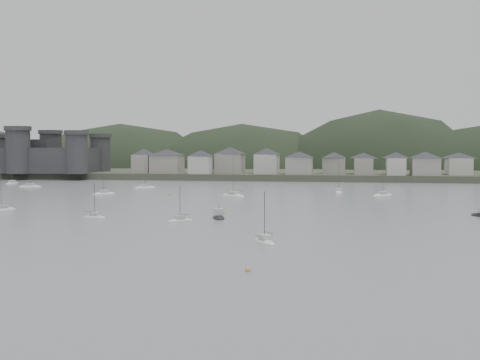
# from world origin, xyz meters

# --- Properties ---
(ground) EXTENTS (900.00, 900.00, 0.00)m
(ground) POSITION_xyz_m (0.00, 0.00, 0.00)
(ground) COLOR slate
(ground) RESTS_ON ground
(far_shore_land) EXTENTS (900.00, 250.00, 3.00)m
(far_shore_land) POSITION_xyz_m (0.00, 295.00, 1.50)
(far_shore_land) COLOR #383D2D
(far_shore_land) RESTS_ON ground
(forested_ridge) EXTENTS (851.55, 103.94, 102.57)m
(forested_ridge) POSITION_xyz_m (4.83, 269.40, -11.28)
(forested_ridge) COLOR black
(forested_ridge) RESTS_ON ground
(castle) EXTENTS (66.00, 43.00, 20.00)m
(castle) POSITION_xyz_m (-120.00, 179.80, 10.96)
(castle) COLOR #323234
(castle) RESTS_ON far_shore_land
(waterfront_town) EXTENTS (451.48, 28.46, 12.92)m
(waterfront_town) POSITION_xyz_m (50.59, 183.34, 8.66)
(waterfront_town) COLOR gray
(waterfront_town) RESTS_ON far_shore_land
(sailboat_lead) EXTENTS (9.80, 8.68, 13.61)m
(sailboat_lead) POSITION_xyz_m (-4.49, 88.87, 0.17)
(sailboat_lead) COLOR silver
(sailboat_lead) RESTS_ON ground
(moored_fleet) EXTENTS (265.48, 169.24, 13.32)m
(moored_fleet) POSITION_xyz_m (-12.90, 64.03, 0.18)
(moored_fleet) COLOR silver
(moored_fleet) RESTS_ON ground
(motor_launch_far) EXTENTS (4.44, 7.25, 3.65)m
(motor_launch_far) POSITION_xyz_m (2.54, 32.04, 0.30)
(motor_launch_far) COLOR black
(motor_launch_far) RESTS_ON ground
(mooring_buoys) EXTENTS (147.26, 146.61, 0.70)m
(mooring_buoys) POSITION_xyz_m (6.29, 60.43, 0.15)
(mooring_buoys) COLOR #D19045
(mooring_buoys) RESTS_ON ground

